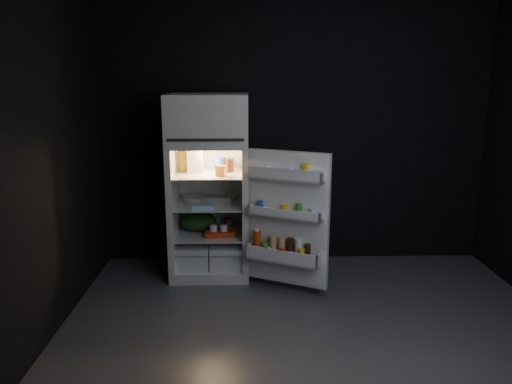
{
  "coord_description": "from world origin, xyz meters",
  "views": [
    {
      "loc": [
        -0.53,
        -3.48,
        1.94
      ],
      "look_at": [
        -0.42,
        1.0,
        0.9
      ],
      "focal_mm": 35.0,
      "sensor_mm": 36.0,
      "label": 1
    }
  ],
  "objects_px": {
    "refrigerator": "(209,179)",
    "fridge_door": "(287,221)",
    "egg_carton": "(217,200)",
    "yogurt_tray": "(220,233)",
    "milk_jug": "(195,160)"
  },
  "relations": [
    {
      "from": "refrigerator",
      "to": "egg_carton",
      "type": "xyz_separation_m",
      "value": [
        0.07,
        -0.06,
        -0.19
      ]
    },
    {
      "from": "egg_carton",
      "to": "yogurt_tray",
      "type": "bearing_deg",
      "value": -69.76
    },
    {
      "from": "refrigerator",
      "to": "fridge_door",
      "type": "height_order",
      "value": "refrigerator"
    },
    {
      "from": "milk_jug",
      "to": "yogurt_tray",
      "type": "distance_m",
      "value": 0.75
    },
    {
      "from": "fridge_door",
      "to": "yogurt_tray",
      "type": "height_order",
      "value": "fridge_door"
    },
    {
      "from": "egg_carton",
      "to": "yogurt_tray",
      "type": "xyz_separation_m",
      "value": [
        0.03,
        -0.1,
        -0.31
      ]
    },
    {
      "from": "refrigerator",
      "to": "egg_carton",
      "type": "relative_size",
      "value": 6.03
    },
    {
      "from": "refrigerator",
      "to": "yogurt_tray",
      "type": "relative_size",
      "value": 6.26
    },
    {
      "from": "fridge_door",
      "to": "egg_carton",
      "type": "height_order",
      "value": "fridge_door"
    },
    {
      "from": "egg_carton",
      "to": "refrigerator",
      "type": "bearing_deg",
      "value": 145.59
    },
    {
      "from": "egg_carton",
      "to": "milk_jug",
      "type": "bearing_deg",
      "value": 172.79
    },
    {
      "from": "refrigerator",
      "to": "yogurt_tray",
      "type": "xyz_separation_m",
      "value": [
        0.1,
        -0.16,
        -0.5
      ]
    },
    {
      "from": "fridge_door",
      "to": "yogurt_tray",
      "type": "xyz_separation_m",
      "value": [
        -0.62,
        0.38,
        -0.23
      ]
    },
    {
      "from": "refrigerator",
      "to": "yogurt_tray",
      "type": "height_order",
      "value": "refrigerator"
    },
    {
      "from": "fridge_door",
      "to": "milk_jug",
      "type": "xyz_separation_m",
      "value": [
        -0.85,
        0.53,
        0.46
      ]
    }
  ]
}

